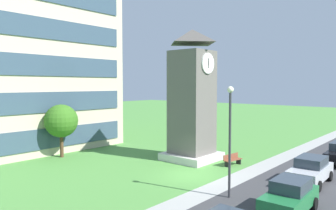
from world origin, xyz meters
The scene contains 9 objects.
ground_plane centered at (0.00, 0.00, 0.00)m, with size 160.00×160.00×0.00m, color #4C893D.
street_asphalt centered at (0.00, -7.31, 0.00)m, with size 120.00×7.20×0.01m, color #38383A.
kerb_strip centered at (0.00, -2.91, 0.00)m, with size 120.00×1.60×0.01m, color #9E9E99.
clock_tower centered at (3.83, 2.65, 4.89)m, with size 4.05×4.05×10.90m.
park_bench centered at (4.35, -0.91, 0.46)m, with size 1.85×0.74×0.88m.
street_lamp centered at (-2.22, -4.42, 3.84)m, with size 0.36×0.36×6.25m.
tree_streetside centered at (-2.81, 11.87, 3.18)m, with size 2.88×2.88×4.63m.
parked_car_green centered at (-2.26, -7.82, 0.86)m, with size 4.05×1.98×1.69m.
parked_car_silver centered at (3.52, -7.04, 0.86)m, with size 4.48×2.05×1.69m.
Camera 1 is at (-18.00, -13.44, 6.34)m, focal length 34.64 mm.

